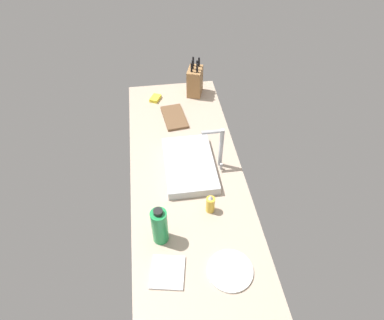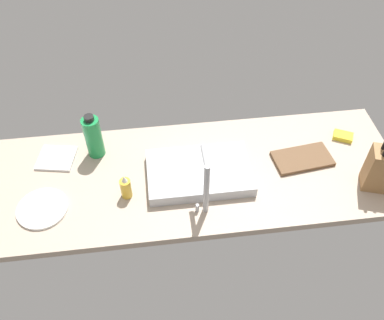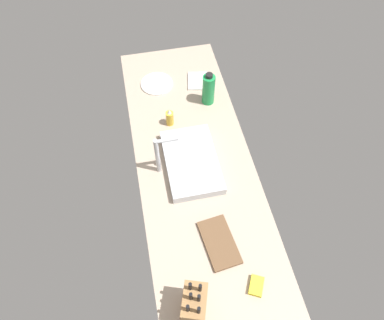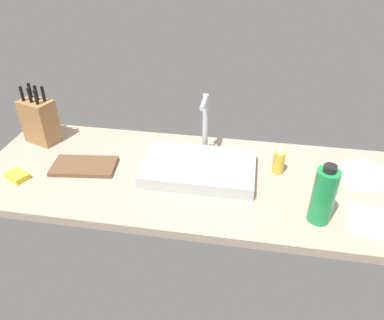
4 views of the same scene
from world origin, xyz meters
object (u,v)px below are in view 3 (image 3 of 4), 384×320
at_px(dinner_plate, 157,84).
at_px(dish_towel, 199,81).
at_px(knife_block, 194,305).
at_px(soap_bottle, 170,118).
at_px(water_bottle, 208,89).
at_px(sink_basin, 191,162).
at_px(cutting_board, 219,242).
at_px(faucet, 159,153).
at_px(dish_sponge, 256,286).

distance_m(dinner_plate, dish_towel, 0.28).
height_order(knife_block, soap_bottle, knife_block).
bearing_deg(water_bottle, knife_block, 164.12).
xyz_separation_m(sink_basin, cutting_board, (-0.48, -0.04, -0.02)).
height_order(faucet, dish_sponge, faucet).
relative_size(sink_basin, dinner_plate, 2.15).
distance_m(knife_block, dish_sponge, 0.32).
bearing_deg(soap_bottle, sink_basin, -168.09).
xyz_separation_m(cutting_board, dish_sponge, (-0.24, -0.12, 0.00)).
xyz_separation_m(faucet, water_bottle, (0.45, -0.37, -0.05)).
relative_size(knife_block, water_bottle, 1.19).
height_order(knife_block, dish_sponge, knife_block).
relative_size(faucet, knife_block, 1.01).
distance_m(sink_basin, water_bottle, 0.50).
xyz_separation_m(knife_block, dinner_plate, (1.43, -0.05, -0.10)).
distance_m(faucet, cutting_board, 0.55).
xyz_separation_m(cutting_board, water_bottle, (0.94, -0.16, 0.10)).
height_order(faucet, dinner_plate, faucet).
relative_size(sink_basin, water_bottle, 1.99).
xyz_separation_m(cutting_board, soap_bottle, (0.80, 0.11, 0.04)).
bearing_deg(dish_towel, dinner_plate, 83.62).
distance_m(soap_bottle, dinner_plate, 0.35).
relative_size(sink_basin, soap_bottle, 3.68).
relative_size(sink_basin, knife_block, 1.68).
xyz_separation_m(sink_basin, faucet, (-0.00, 0.17, 0.13)).
distance_m(water_bottle, dish_towel, 0.21).
xyz_separation_m(soap_bottle, water_bottle, (0.13, -0.27, 0.05)).
relative_size(cutting_board, water_bottle, 1.16).
height_order(water_bottle, dish_towel, water_bottle).
xyz_separation_m(sink_basin, knife_block, (-0.76, 0.14, 0.08)).
xyz_separation_m(dinner_plate, dish_sponge, (-1.39, -0.25, 0.01)).
relative_size(cutting_board, soap_bottle, 2.14).
distance_m(sink_basin, dish_sponge, 0.74).
distance_m(sink_basin, dinner_plate, 0.68).
relative_size(cutting_board, dinner_plate, 1.25).
xyz_separation_m(faucet, knife_block, (-0.76, -0.03, -0.05)).
relative_size(cutting_board, dish_sponge, 2.93).
xyz_separation_m(sink_basin, soap_bottle, (0.32, 0.07, 0.03)).
bearing_deg(sink_basin, cutting_board, -175.34).
bearing_deg(faucet, cutting_board, -156.45).
bearing_deg(dinner_plate, dish_towel, -96.38).
bearing_deg(soap_bottle, cutting_board, -172.42).
xyz_separation_m(faucet, dish_sponge, (-0.72, -0.33, -0.15)).
bearing_deg(sink_basin, soap_bottle, 11.91).
bearing_deg(cutting_board, dish_sponge, -154.06).
height_order(knife_block, dish_towel, knife_block).
bearing_deg(water_bottle, faucet, 140.60).
height_order(knife_block, dinner_plate, knife_block).
bearing_deg(faucet, dish_sponge, -155.65).
height_order(cutting_board, dish_sponge, dish_sponge).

